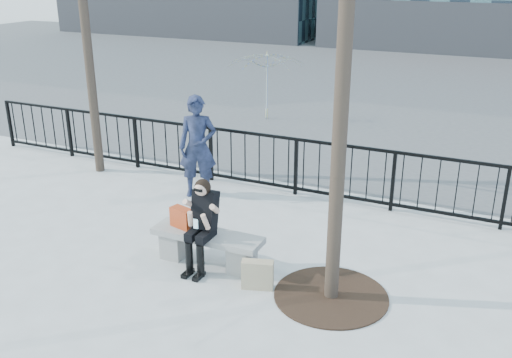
% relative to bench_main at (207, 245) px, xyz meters
% --- Properties ---
extents(ground, '(120.00, 120.00, 0.00)m').
position_rel_bench_main_xyz_m(ground, '(0.00, 0.00, -0.30)').
color(ground, '#9D9D98').
rests_on(ground, ground).
extents(street_surface, '(60.00, 23.00, 0.01)m').
position_rel_bench_main_xyz_m(street_surface, '(0.00, 15.00, -0.30)').
color(street_surface, '#474747').
rests_on(street_surface, ground).
extents(railing, '(14.00, 0.06, 1.10)m').
position_rel_bench_main_xyz_m(railing, '(0.00, 3.00, 0.25)').
color(railing, black).
rests_on(railing, ground).
extents(tree_grate, '(1.50, 1.50, 0.02)m').
position_rel_bench_main_xyz_m(tree_grate, '(1.90, -0.10, -0.29)').
color(tree_grate, black).
rests_on(tree_grate, ground).
extents(bench_main, '(1.65, 0.46, 0.49)m').
position_rel_bench_main_xyz_m(bench_main, '(0.00, 0.00, 0.00)').
color(bench_main, slate).
rests_on(bench_main, ground).
extents(seated_woman, '(0.50, 0.64, 1.34)m').
position_rel_bench_main_xyz_m(seated_woman, '(0.00, -0.16, 0.37)').
color(seated_woman, black).
rests_on(seated_woman, ground).
extents(handbag, '(0.39, 0.25, 0.29)m').
position_rel_bench_main_xyz_m(handbag, '(-0.42, 0.02, 0.34)').
color(handbag, '#B33916').
rests_on(handbag, bench_main).
extents(shopping_bag, '(0.45, 0.28, 0.40)m').
position_rel_bench_main_xyz_m(shopping_bag, '(0.93, -0.31, -0.10)').
color(shopping_bag, '#BFB587').
rests_on(shopping_bag, ground).
extents(standing_man, '(0.82, 0.69, 1.90)m').
position_rel_bench_main_xyz_m(standing_man, '(-1.42, 2.21, 0.65)').
color(standing_man, black).
rests_on(standing_man, ground).
extents(vendor_umbrella, '(2.31, 2.34, 1.88)m').
position_rel_bench_main_xyz_m(vendor_umbrella, '(-2.53, 7.76, 0.64)').
color(vendor_umbrella, yellow).
rests_on(vendor_umbrella, ground).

